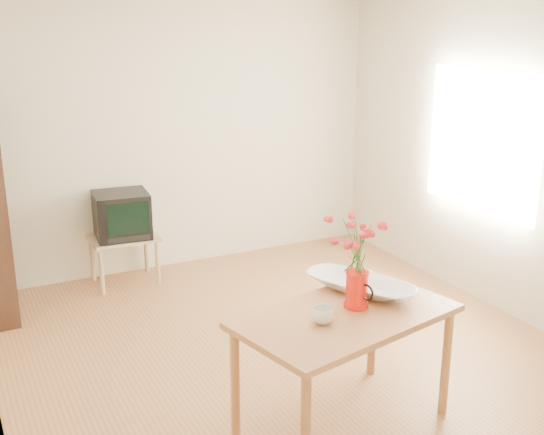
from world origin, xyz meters
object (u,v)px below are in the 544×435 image
pitcher (356,291)px  television (121,214)px  mug (323,315)px  table (345,327)px  bowl (361,258)px

pitcher → television: size_ratio=0.44×
pitcher → mug: 0.31m
table → mug: mug is taller
mug → television: size_ratio=0.24×
table → television: television is taller
table → bowl: bearing=30.6°
television → bowl: bearing=-66.5°
table → pitcher: 0.23m
television → mug: bearing=-76.6°
bowl → mug: bearing=-146.6°
pitcher → television: (-0.69, 2.82, -0.18)m
table → mug: bearing=-176.6°
pitcher → mug: (-0.29, -0.10, -0.06)m
television → pitcher: bearing=-70.6°
mug → television: (-0.40, 2.93, -0.13)m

